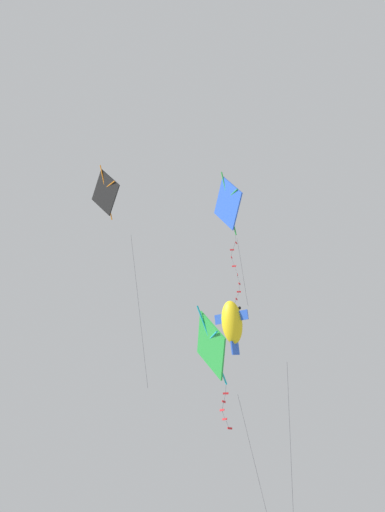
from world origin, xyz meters
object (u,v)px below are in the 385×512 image
at_px(kite_fish_upper_right, 232,323).
at_px(kite_diamond_mid_left, 211,347).
at_px(kite_diamond_near_right, 228,204).
at_px(kite_diamond_highest, 106,194).

relative_size(kite_fish_upper_right, kite_diamond_mid_left, 0.86).
xyz_separation_m(kite_diamond_near_right, kite_diamond_mid_left, (4.64, 5.70, -7.97)).
height_order(kite_diamond_highest, kite_diamond_mid_left, kite_diamond_highest).
distance_m(kite_fish_upper_right, kite_diamond_near_right, 13.15).
bearing_deg(kite_fish_upper_right, kite_diamond_near_right, 120.86).
bearing_deg(kite_diamond_near_right, kite_diamond_mid_left, -44.35).
xyz_separation_m(kite_diamond_near_right, kite_diamond_highest, (6.44, 1.69, -1.77)).
relative_size(kite_diamond_near_right, kite_diamond_highest, 0.73).
bearing_deg(kite_fish_upper_right, kite_diamond_mid_left, 132.31).
height_order(kite_diamond_near_right, kite_diamond_mid_left, kite_diamond_near_right).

